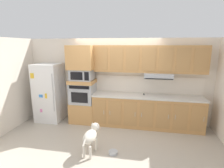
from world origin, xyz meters
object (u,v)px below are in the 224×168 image
built_in_oven (83,93)px  refrigerator (49,92)px  dog (91,135)px  dog_food_bowl (113,152)px  microwave (82,75)px  screwdriver (144,94)px

built_in_oven → refrigerator: bearing=-176.3°
dog → dog_food_bowl: (0.48, 0.03, -0.37)m
refrigerator → dog_food_bowl: 2.81m
microwave → dog: (0.72, -1.54, -1.06)m
built_in_oven → microwave: (0.00, -0.00, 0.56)m
refrigerator → dog: size_ratio=2.09×
refrigerator → screwdriver: 2.87m
microwave → dog_food_bowl: microwave is taller
microwave → dog_food_bowl: bearing=-51.5°
dog → dog_food_bowl: 0.60m
built_in_oven → microwave: 0.56m
microwave → dog: bearing=-64.8°
microwave → screwdriver: 1.89m
screwdriver → dog: bearing=-124.2°
refrigerator → built_in_oven: (1.06, 0.07, 0.02)m
built_in_oven → dog_food_bowl: 2.11m
screwdriver → dog: size_ratio=0.17×
refrigerator → dog_food_bowl: bearing=-32.5°
built_in_oven → screwdriver: bearing=2.2°
dog → dog_food_bowl: bearing=-80.8°
built_in_oven → microwave: bearing=-0.8°
microwave → dog_food_bowl: size_ratio=3.22×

